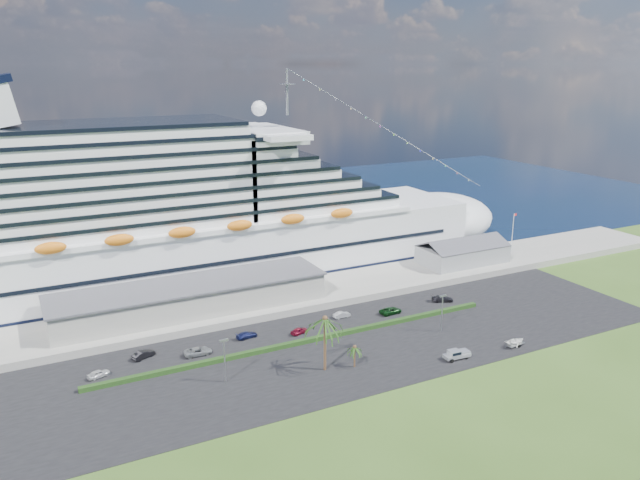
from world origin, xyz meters
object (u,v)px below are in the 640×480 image
cruise_ship (175,221)px  boat_trailer (516,342)px  pickup_truck (456,354)px  parked_car_3 (247,335)px

cruise_ship → boat_trailer: 86.60m
pickup_truck → boat_trailer: (14.20, -1.01, -0.04)m
parked_car_3 → pickup_truck: (32.65, -27.51, 0.39)m
cruise_ship → parked_car_3: 43.37m
parked_car_3 → boat_trailer: boat_trailer is taller
cruise_ship → boat_trailer: cruise_ship is taller
pickup_truck → boat_trailer: bearing=-4.1°
cruise_ship → pickup_truck: (36.17, -67.70, -15.53)m
cruise_ship → boat_trailer: bearing=-53.8°
cruise_ship → parked_car_3: size_ratio=41.80×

